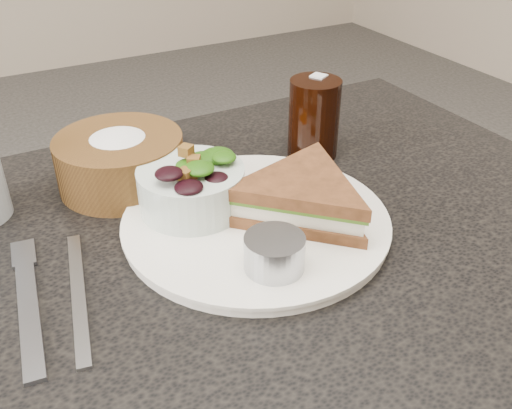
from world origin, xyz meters
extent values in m
cylinder|color=white|center=(0.06, 0.03, 0.76)|extent=(0.30, 0.30, 0.01)
cylinder|color=#9FA2AA|center=(0.03, -0.06, 0.78)|extent=(0.07, 0.07, 0.04)
cone|color=#FF5E07|center=(0.06, 0.12, 0.78)|extent=(0.08, 0.08, 0.03)
cube|color=#9B9FAB|center=(-0.19, 0.01, 0.75)|extent=(0.04, 0.19, 0.00)
cube|color=#A7AAAF|center=(-0.14, 0.01, 0.75)|extent=(0.05, 0.20, 0.00)
camera|label=1|loc=(-0.19, -0.44, 1.12)|focal=40.00mm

